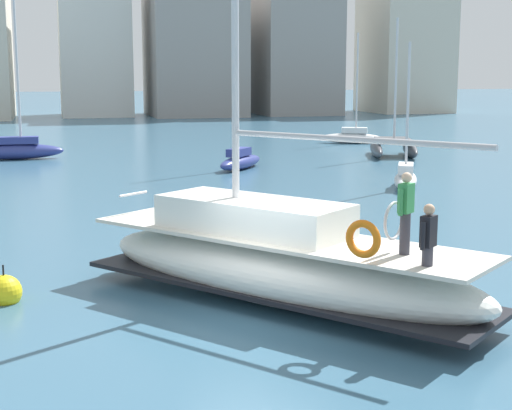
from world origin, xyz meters
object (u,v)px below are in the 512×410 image
at_px(moored_cutter_right, 352,136).
at_px(mooring_buoy, 4,292).
at_px(main_sailboat, 277,261).
at_px(moored_sloop_far, 406,177).
at_px(moored_cutter_left, 240,159).
at_px(moored_ketch_distant, 393,146).
at_px(moored_sloop_near, 14,149).

relative_size(moored_cutter_right, mooring_buoy, 7.81).
distance_m(main_sailboat, moored_sloop_far, 17.77).
height_order(moored_sloop_far, moored_cutter_right, moored_cutter_right).
xyz_separation_m(moored_sloop_far, moored_cutter_left, (-5.31, 8.16, 0.05)).
height_order(moored_cutter_right, moored_ketch_distant, moored_ketch_distant).
bearing_deg(moored_cutter_right, moored_ketch_distant, -95.91).
bearing_deg(moored_sloop_far, moored_cutter_left, 123.03).
xyz_separation_m(moored_sloop_far, moored_cutter_right, (5.77, 20.51, 0.05)).
bearing_deg(mooring_buoy, moored_sloop_near, 91.85).
relative_size(moored_sloop_near, mooring_buoy, 9.27).
distance_m(moored_sloop_near, moored_sloop_far, 23.03).
distance_m(moored_cutter_left, moored_cutter_right, 16.59).
xyz_separation_m(main_sailboat, moored_cutter_right, (15.85, 35.15, -0.38)).
distance_m(moored_sloop_far, moored_cutter_right, 21.31).
height_order(moored_cutter_left, moored_cutter_right, moored_cutter_left).
distance_m(moored_sloop_near, moored_cutter_left, 13.75).
relative_size(moored_sloop_near, moored_sloop_far, 1.47).
bearing_deg(main_sailboat, moored_sloop_near, 102.23).
distance_m(main_sailboat, moored_ketch_distant, 30.33).
distance_m(moored_ketch_distant, mooring_buoy, 32.32).
bearing_deg(moored_sloop_far, moored_ketch_distant, 67.51).
bearing_deg(moored_sloop_far, moored_cutter_right, 74.28).
height_order(moored_cutter_left, mooring_buoy, moored_cutter_left).
distance_m(moored_sloop_far, mooring_buoy, 20.50).
bearing_deg(mooring_buoy, moored_sloop_far, 39.82).
xyz_separation_m(main_sailboat, moored_sloop_near, (-6.61, 30.51, -0.29)).
distance_m(main_sailboat, mooring_buoy, 5.91).
xyz_separation_m(moored_sloop_near, moored_ketch_distant, (21.55, -4.12, 0.01)).
bearing_deg(moored_cutter_left, moored_cutter_right, 48.10).
relative_size(main_sailboat, moored_cutter_left, 1.54).
bearing_deg(moored_ketch_distant, moored_cutter_right, 84.09).
relative_size(moored_sloop_far, moored_ketch_distant, 0.77).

